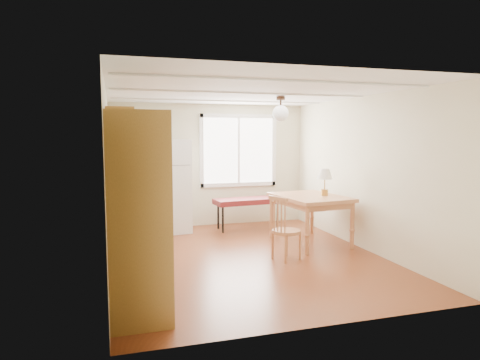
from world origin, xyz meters
name	(u,v)px	position (x,y,z in m)	size (l,w,h in m)	color
room_shell	(247,176)	(0.00, 0.00, 1.25)	(4.60, 5.60, 2.62)	#592412
kitchen_run	(132,217)	(-1.72, -0.63, 0.84)	(0.65, 3.40, 2.20)	brown
window_unit	(239,150)	(0.60, 2.47, 1.55)	(1.64, 0.05, 1.51)	white
pendant_light	(281,112)	(0.70, 0.40, 2.24)	(0.26, 0.26, 0.40)	black
refrigerator	(169,186)	(-0.91, 2.12, 0.89)	(0.81, 0.81, 1.78)	white
bench	(248,202)	(0.62, 1.89, 0.55)	(1.38, 0.63, 0.62)	#571418
dining_table	(310,202)	(1.30, 0.50, 0.73)	(1.15, 1.45, 0.84)	#AB6A42
chair	(282,225)	(0.44, -0.33, 0.55)	(0.47, 0.46, 0.96)	#AB6A42
table_lamp	(325,176)	(1.55, 0.46, 1.17)	(0.27, 0.27, 0.46)	#B6883A
coffee_maker	(132,202)	(-1.72, -0.72, 1.04)	(0.22, 0.27, 0.38)	black
kettle	(127,208)	(-1.78, -0.78, 0.98)	(0.11, 0.11, 0.20)	red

